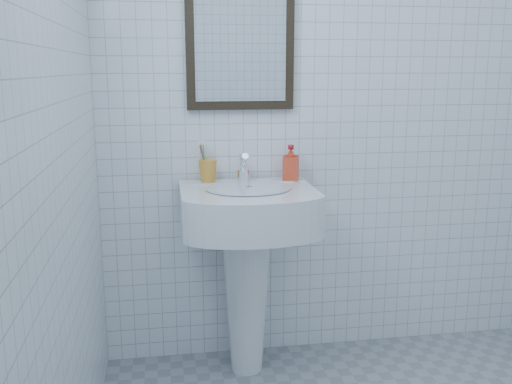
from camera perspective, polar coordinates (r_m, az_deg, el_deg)
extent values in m
cube|color=white|center=(2.81, 7.16, 8.51)|extent=(2.20, 0.02, 2.50)
cube|color=white|center=(1.53, -20.86, 4.77)|extent=(0.02, 2.40, 2.50)
cone|color=white|center=(2.74, -0.96, -10.40)|extent=(0.23, 0.23, 0.75)
cube|color=white|center=(2.55, -0.82, -1.65)|extent=(0.60, 0.43, 0.18)
cube|color=white|center=(2.69, -1.35, 0.83)|extent=(0.60, 0.11, 0.03)
cylinder|color=silver|center=(2.50, -0.72, 0.41)|extent=(0.37, 0.37, 0.01)
cylinder|color=white|center=(2.66, -1.27, 1.66)|extent=(0.06, 0.06, 0.06)
cylinder|color=white|center=(2.63, -1.23, 3.07)|extent=(0.03, 0.11, 0.09)
cylinder|color=white|center=(2.67, -1.35, 2.72)|extent=(0.04, 0.06, 0.10)
imported|color=red|center=(2.70, 3.49, 2.97)|extent=(0.09, 0.09, 0.17)
cube|color=black|center=(2.70, -1.60, 14.82)|extent=(0.50, 0.04, 0.62)
cube|color=silver|center=(2.68, -1.54, 14.84)|extent=(0.42, 0.00, 0.54)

